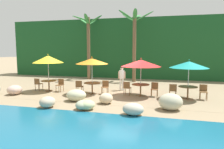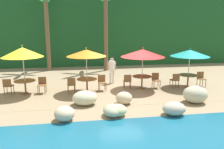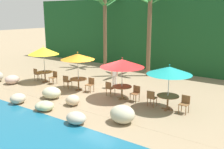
{
  "view_description": "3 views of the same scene",
  "coord_description": "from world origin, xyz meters",
  "px_view_note": "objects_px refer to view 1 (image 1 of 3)",
  "views": [
    {
      "loc": [
        2.89,
        -12.95,
        2.87
      ],
      "look_at": [
        -0.51,
        -0.14,
        1.32
      ],
      "focal_mm": 33.88,
      "sensor_mm": 36.0,
      "label": 1
    },
    {
      "loc": [
        -2.32,
        -11.91,
        3.51
      ],
      "look_at": [
        -0.47,
        -0.13,
        0.93
      ],
      "focal_mm": 35.6,
      "sensor_mm": 36.0,
      "label": 2
    },
    {
      "loc": [
        8.71,
        -11.55,
        4.73
      ],
      "look_at": [
        0.54,
        0.13,
        1.3
      ],
      "focal_mm": 40.86,
      "sensor_mm": 36.0,
      "label": 3
    }
  ],
  "objects_px": {
    "chair_orange_seaward": "(105,86)",
    "umbrella_red": "(141,63)",
    "umbrella_teal": "(189,65)",
    "dining_table_teal": "(188,89)",
    "chair_orange_inland": "(79,86)",
    "chair_red_inland": "(127,87)",
    "umbrella_yellow": "(48,59)",
    "chair_yellow_seaward": "(60,84)",
    "chair_teal_inland": "(173,90)",
    "palm_tree_second": "(134,36)",
    "chair_yellow_inland": "(38,83)",
    "palm_tree_nearest": "(88,39)",
    "dining_table_red": "(141,86)",
    "umbrella_orange": "(92,61)",
    "dining_table_yellow": "(49,82)",
    "dining_table_orange": "(92,85)",
    "chair_red_seaward": "(155,88)",
    "waiter_in_white": "(122,77)",
    "chair_teal_seaward": "(203,91)"
  },
  "relations": [
    {
      "from": "chair_orange_seaward",
      "to": "umbrella_red",
      "type": "height_order",
      "value": "umbrella_red"
    },
    {
      "from": "umbrella_teal",
      "to": "dining_table_teal",
      "type": "height_order",
      "value": "umbrella_teal"
    },
    {
      "from": "chair_orange_inland",
      "to": "chair_red_inland",
      "type": "xyz_separation_m",
      "value": [
        3.13,
        0.34,
        0.0
      ]
    },
    {
      "from": "umbrella_yellow",
      "to": "umbrella_red",
      "type": "distance_m",
      "value": 6.39
    },
    {
      "from": "chair_yellow_seaward",
      "to": "chair_teal_inland",
      "type": "relative_size",
      "value": 1.0
    },
    {
      "from": "umbrella_teal",
      "to": "palm_tree_second",
      "type": "bearing_deg",
      "value": 125.12
    },
    {
      "from": "chair_yellow_seaward",
      "to": "chair_yellow_inland",
      "type": "bearing_deg",
      "value": -177.72
    },
    {
      "from": "chair_orange_seaward",
      "to": "palm_tree_nearest",
      "type": "relative_size",
      "value": 0.14
    },
    {
      "from": "dining_table_red",
      "to": "palm_tree_nearest",
      "type": "bearing_deg",
      "value": 132.78
    },
    {
      "from": "chair_teal_inland",
      "to": "palm_tree_nearest",
      "type": "relative_size",
      "value": 0.14
    },
    {
      "from": "umbrella_orange",
      "to": "chair_orange_seaward",
      "type": "relative_size",
      "value": 2.8
    },
    {
      "from": "chair_yellow_seaward",
      "to": "umbrella_teal",
      "type": "bearing_deg",
      "value": -0.52
    },
    {
      "from": "dining_table_yellow",
      "to": "chair_red_inland",
      "type": "relative_size",
      "value": 1.26
    },
    {
      "from": "dining_table_orange",
      "to": "dining_table_teal",
      "type": "bearing_deg",
      "value": 0.7
    },
    {
      "from": "umbrella_orange",
      "to": "chair_red_inland",
      "type": "bearing_deg",
      "value": 3.86
    },
    {
      "from": "chair_yellow_inland",
      "to": "chair_orange_seaward",
      "type": "height_order",
      "value": "same"
    },
    {
      "from": "chair_red_seaward",
      "to": "waiter_in_white",
      "type": "height_order",
      "value": "waiter_in_white"
    },
    {
      "from": "dining_table_yellow",
      "to": "palm_tree_nearest",
      "type": "xyz_separation_m",
      "value": [
        0.48,
        6.44,
        3.34
      ]
    },
    {
      "from": "chair_yellow_inland",
      "to": "chair_orange_inland",
      "type": "relative_size",
      "value": 1.0
    },
    {
      "from": "umbrella_yellow",
      "to": "chair_teal_inland",
      "type": "xyz_separation_m",
      "value": [
        8.32,
        -0.13,
        -1.72
      ]
    },
    {
      "from": "chair_yellow_inland",
      "to": "dining_table_red",
      "type": "relative_size",
      "value": 0.79
    },
    {
      "from": "dining_table_orange",
      "to": "dining_table_red",
      "type": "bearing_deg",
      "value": 2.81
    },
    {
      "from": "chair_red_seaward",
      "to": "chair_teal_seaward",
      "type": "xyz_separation_m",
      "value": [
        2.78,
        -0.1,
        0.0
      ]
    },
    {
      "from": "chair_teal_seaward",
      "to": "chair_yellow_inland",
      "type": "bearing_deg",
      "value": -179.77
    },
    {
      "from": "dining_table_yellow",
      "to": "dining_table_red",
      "type": "distance_m",
      "value": 6.39
    },
    {
      "from": "waiter_in_white",
      "to": "chair_red_inland",
      "type": "bearing_deg",
      "value": -65.67
    },
    {
      "from": "dining_table_red",
      "to": "chair_teal_seaward",
      "type": "xyz_separation_m",
      "value": [
        3.63,
        -0.03,
        -0.1
      ]
    },
    {
      "from": "palm_tree_nearest",
      "to": "palm_tree_second",
      "type": "bearing_deg",
      "value": -7.66
    },
    {
      "from": "dining_table_red",
      "to": "chair_yellow_seaward",
      "type": "bearing_deg",
      "value": -179.93
    },
    {
      "from": "chair_orange_seaward",
      "to": "dining_table_teal",
      "type": "bearing_deg",
      "value": -0.97
    },
    {
      "from": "chair_red_inland",
      "to": "chair_teal_inland",
      "type": "height_order",
      "value": "same"
    },
    {
      "from": "chair_orange_inland",
      "to": "chair_teal_inland",
      "type": "height_order",
      "value": "same"
    },
    {
      "from": "chair_yellow_inland",
      "to": "dining_table_orange",
      "type": "xyz_separation_m",
      "value": [
        4.1,
        -0.08,
        0.1
      ]
    },
    {
      "from": "chair_orange_inland",
      "to": "palm_tree_second",
      "type": "xyz_separation_m",
      "value": [
        2.65,
        6.11,
        3.55
      ]
    },
    {
      "from": "chair_red_inland",
      "to": "chair_teal_inland",
      "type": "distance_m",
      "value": 2.79
    },
    {
      "from": "chair_orange_inland",
      "to": "chair_red_seaward",
      "type": "distance_m",
      "value": 4.85
    },
    {
      "from": "chair_teal_seaward",
      "to": "waiter_in_white",
      "type": "xyz_separation_m",
      "value": [
        -5.15,
        1.5,
        0.47
      ]
    },
    {
      "from": "dining_table_orange",
      "to": "chair_teal_seaward",
      "type": "bearing_deg",
      "value": 1.03
    },
    {
      "from": "dining_table_orange",
      "to": "chair_orange_seaward",
      "type": "height_order",
      "value": "chair_orange_seaward"
    },
    {
      "from": "dining_table_red",
      "to": "chair_yellow_inland",
      "type": "bearing_deg",
      "value": -179.41
    },
    {
      "from": "chair_orange_seaward",
      "to": "chair_orange_inland",
      "type": "distance_m",
      "value": 1.71
    },
    {
      "from": "chair_red_inland",
      "to": "palm_tree_second",
      "type": "xyz_separation_m",
      "value": [
        -0.48,
        5.77,
        3.55
      ]
    },
    {
      "from": "chair_orange_inland",
      "to": "dining_table_red",
      "type": "distance_m",
      "value": 4.0
    },
    {
      "from": "chair_yellow_inland",
      "to": "chair_teal_inland",
      "type": "xyz_separation_m",
      "value": [
        9.17,
        -0.11,
        0.0
      ]
    },
    {
      "from": "dining_table_orange",
      "to": "umbrella_yellow",
      "type": "bearing_deg",
      "value": 178.24
    },
    {
      "from": "umbrella_red",
      "to": "dining_table_teal",
      "type": "height_order",
      "value": "umbrella_red"
    },
    {
      "from": "chair_orange_inland",
      "to": "chair_teal_inland",
      "type": "relative_size",
      "value": 1.0
    },
    {
      "from": "palm_tree_nearest",
      "to": "dining_table_teal",
      "type": "bearing_deg",
      "value": -36.66
    },
    {
      "from": "dining_table_teal",
      "to": "chair_yellow_inland",
      "type": "bearing_deg",
      "value": 179.96
    },
    {
      "from": "umbrella_orange",
      "to": "dining_table_teal",
      "type": "xyz_separation_m",
      "value": [
        5.93,
        0.07,
        -1.53
      ]
    }
  ]
}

